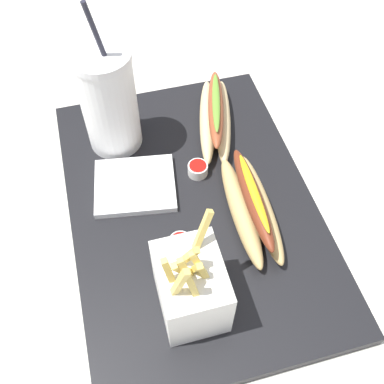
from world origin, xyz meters
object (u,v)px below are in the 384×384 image
(soda_cup, at_px, (109,101))
(hot_dog_1, at_px, (251,206))
(napkin_stack, at_px, (135,185))
(fries_basket, at_px, (191,287))
(ketchup_cup_1, at_px, (198,169))
(ketchup_cup_2, at_px, (180,243))
(hot_dog_2, at_px, (215,117))

(soda_cup, distance_m, hot_dog_1, 0.26)
(soda_cup, relative_size, napkin_stack, 2.11)
(soda_cup, height_order, fries_basket, soda_cup)
(ketchup_cup_1, xyz_separation_m, ketchup_cup_2, (0.12, -0.06, -0.00))
(fries_basket, height_order, ketchup_cup_1, fries_basket)
(soda_cup, distance_m, hot_dog_2, 0.17)
(fries_basket, relative_size, napkin_stack, 1.28)
(ketchup_cup_1, relative_size, ketchup_cup_2, 1.00)
(hot_dog_1, relative_size, ketchup_cup_1, 6.22)
(hot_dog_1, height_order, napkin_stack, hot_dog_1)
(fries_basket, distance_m, napkin_stack, 0.20)
(ketchup_cup_2, bearing_deg, fries_basket, -4.86)
(hot_dog_1, xyz_separation_m, napkin_stack, (-0.09, -0.15, -0.02))
(soda_cup, relative_size, fries_basket, 1.64)
(hot_dog_1, distance_m, hot_dog_2, 0.18)
(hot_dog_1, height_order, hot_dog_2, same)
(ketchup_cup_1, bearing_deg, napkin_stack, -88.87)
(hot_dog_1, bearing_deg, fries_basket, -47.37)
(ketchup_cup_2, bearing_deg, napkin_stack, -160.39)
(soda_cup, distance_m, napkin_stack, 0.13)
(ketchup_cup_1, height_order, napkin_stack, ketchup_cup_1)
(ketchup_cup_1, distance_m, ketchup_cup_2, 0.13)
(hot_dog_2, height_order, napkin_stack, hot_dog_2)
(hot_dog_1, bearing_deg, ketchup_cup_2, -77.26)
(napkin_stack, bearing_deg, hot_dog_2, 120.22)
(napkin_stack, bearing_deg, fries_basket, 9.82)
(hot_dog_2, xyz_separation_m, ketchup_cup_2, (0.20, -0.11, -0.01))
(fries_basket, xyz_separation_m, ketchup_cup_2, (-0.08, 0.01, -0.04))
(hot_dog_1, bearing_deg, soda_cup, -139.97)
(fries_basket, distance_m, hot_dog_1, 0.16)
(ketchup_cup_1, bearing_deg, hot_dog_1, 29.20)
(hot_dog_2, bearing_deg, ketchup_cup_2, -28.35)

